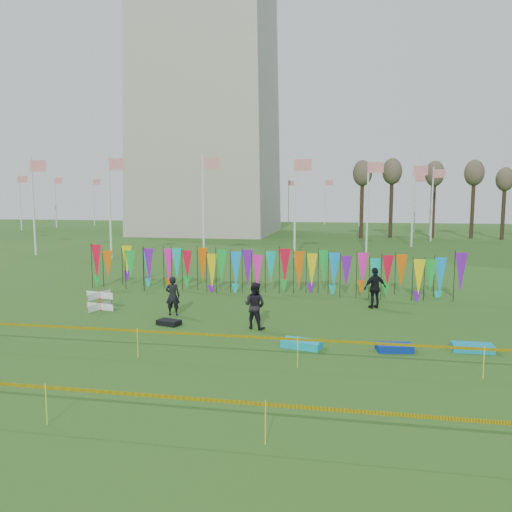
% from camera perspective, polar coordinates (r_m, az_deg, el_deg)
% --- Properties ---
extents(ground, '(160.00, 160.00, 0.00)m').
position_cam_1_polar(ground, '(17.30, -4.33, -9.37)').
color(ground, '#245116').
rests_on(ground, ground).
extents(flagpole_ring, '(57.40, 56.16, 8.00)m').
position_cam_1_polar(flagpole_ring, '(66.63, -5.34, 6.05)').
color(flagpole_ring, silver).
rests_on(flagpole_ring, ground).
extents(banner_row, '(18.64, 0.64, 2.16)m').
position_cam_1_polar(banner_row, '(25.02, 1.23, -1.33)').
color(banner_row, black).
rests_on(banner_row, ground).
extents(caution_tape_near, '(26.00, 0.02, 0.90)m').
position_cam_1_polar(caution_tape_near, '(14.92, -7.62, -8.94)').
color(caution_tape_near, '#E6BF04').
rests_on(caution_tape_near, ground).
extents(caution_tape_far, '(26.00, 0.02, 0.90)m').
position_cam_1_polar(caution_tape_far, '(10.94, -15.32, -15.07)').
color(caution_tape_far, '#E6BF04').
rests_on(caution_tape_far, ground).
extents(box_kite, '(0.72, 0.72, 0.80)m').
position_cam_1_polar(box_kite, '(22.37, -17.44, -4.90)').
color(box_kite, red).
rests_on(box_kite, ground).
extents(person_left, '(0.63, 0.49, 1.60)m').
position_cam_1_polar(person_left, '(20.63, -9.50, -4.51)').
color(person_left, black).
rests_on(person_left, ground).
extents(person_mid, '(0.95, 0.74, 1.72)m').
position_cam_1_polar(person_mid, '(18.32, -0.15, -5.67)').
color(person_mid, black).
rests_on(person_mid, ground).
extents(person_right, '(1.20, 1.02, 1.78)m').
position_cam_1_polar(person_right, '(22.19, 13.45, -3.58)').
color(person_right, black).
rests_on(person_right, ground).
extents(kite_bag_turquoise, '(1.35, 0.89, 0.25)m').
position_cam_1_polar(kite_bag_turquoise, '(16.28, 5.26, -9.96)').
color(kite_bag_turquoise, '#0DB2CE').
rests_on(kite_bag_turquoise, ground).
extents(kite_bag_blue, '(1.18, 0.75, 0.23)m').
position_cam_1_polar(kite_bag_blue, '(16.45, 15.53, -10.05)').
color(kite_bag_blue, '#092B9D').
rests_on(kite_bag_blue, ground).
extents(kite_bag_black, '(0.96, 0.72, 0.20)m').
position_cam_1_polar(kite_bag_black, '(19.24, -9.93, -7.49)').
color(kite_bag_black, black).
rests_on(kite_bag_black, ground).
extents(kite_bag_teal, '(1.23, 0.59, 0.23)m').
position_cam_1_polar(kite_bag_teal, '(17.24, 23.50, -9.58)').
color(kite_bag_teal, '#0D96BA').
rests_on(kite_bag_teal, ground).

